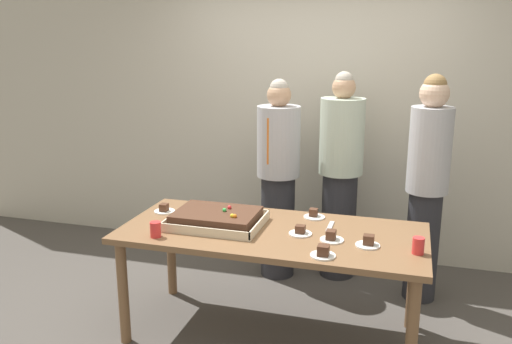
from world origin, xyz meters
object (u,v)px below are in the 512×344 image
Objects in this scene: plated_slice_near_right at (323,253)px; plated_slice_far_right at (300,232)px; sheet_cake at (217,218)px; plated_slice_near_left at (314,215)px; drink_cup_middle at (156,229)px; person_striped_tie_right at (340,174)px; drink_cup_nearest at (418,246)px; cake_server_utensil at (330,226)px; plated_slice_far_left at (331,237)px; person_serving_front at (427,184)px; party_table at (272,242)px; plated_slice_center_back at (164,210)px; person_green_shirt_behind at (278,177)px; plated_slice_center_front at (368,243)px.

plated_slice_near_right reaches higher than plated_slice_far_right.
sheet_cake is 0.69m from plated_slice_near_left.
plated_slice_far_right is at bearing -1.29° from sheet_cake.
person_striped_tie_right is at bearing 55.34° from drink_cup_middle.
cake_server_utensil is (-0.56, 0.31, -0.05)m from drink_cup_nearest.
person_serving_front is at bearing 58.13° from plated_slice_far_left.
plated_slice_near_left is 1.00× the size of plated_slice_far_left.
plated_slice_near_left is at bearing 56.69° from party_table.
drink_cup_nearest is (1.31, -0.13, 0.00)m from sheet_cake.
sheet_cake is at bearing -150.71° from plated_slice_near_left.
plated_slice_center_back is at bearing 171.09° from drink_cup_nearest.
sheet_cake is at bearing 0.01° from person_serving_front.
drink_cup_middle is at bearing -9.66° from person_green_shirt_behind.
plated_slice_far_left is at bearing 25.88° from person_serving_front.
drink_cup_middle reaches higher than plated_slice_far_right.
person_green_shirt_behind reaches higher than sheet_cake.
plated_slice_center_front is at bearing 47.52° from person_striped_tie_right.
party_table is 1.14× the size of person_serving_front.
plated_slice_far_left is (0.79, -0.07, -0.02)m from sheet_cake.
person_green_shirt_behind reaches higher than plated_slice_near_right.
plated_slice_near_right is at bearing 35.74° from person_striped_tie_right.
person_green_shirt_behind is (-0.60, 1.03, 0.08)m from plated_slice_far_left.
drink_cup_nearest is 1.57m from person_green_shirt_behind.
cake_server_utensil is at bearing 25.43° from drink_cup_middle.
plated_slice_center_back is at bearing -18.51° from person_striped_tie_right.
person_green_shirt_behind reaches higher than plated_slice_near_left.
drink_cup_middle reaches higher than plated_slice_far_left.
person_serving_front is (0.79, 0.88, 0.15)m from plated_slice_far_right.
plated_slice_near_right is 1.08m from drink_cup_middle.
plated_slice_near_left is 0.85m from drink_cup_nearest.
person_striped_tie_right reaches higher than plated_slice_near_right.
person_striped_tie_right reaches higher than party_table.
person_striped_tie_right is (1.15, 0.95, 0.11)m from plated_slice_center_back.
plated_slice_center_back is at bearing -170.01° from plated_slice_near_left.
person_serving_front is at bearing 47.78° from cake_server_utensil.
person_serving_front is (0.98, 0.86, 0.25)m from party_table.
sheet_cake is 1.62m from person_serving_front.
person_serving_front is at bearing 48.10° from plated_slice_far_right.
person_striped_tie_right is at bearing 74.75° from party_table.
cake_server_utensil is (0.36, 0.17, 0.09)m from party_table.
plated_slice_near_right is 0.34m from plated_slice_center_front.
party_table is 13.34× the size of plated_slice_center_back.
person_green_shirt_behind is at bearing 125.37° from cake_server_utensil.
plated_slice_center_front is 1.00× the size of plated_slice_center_back.
person_green_shirt_behind reaches higher than plated_slice_center_back.
person_green_shirt_behind reaches higher than drink_cup_middle.
person_green_shirt_behind reaches higher than plated_slice_far_right.
plated_slice_far_left is 1.00× the size of plated_slice_center_front.
plated_slice_near_right is 0.09× the size of person_serving_front.
person_striped_tie_right is at bearing 58.12° from sheet_cake.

